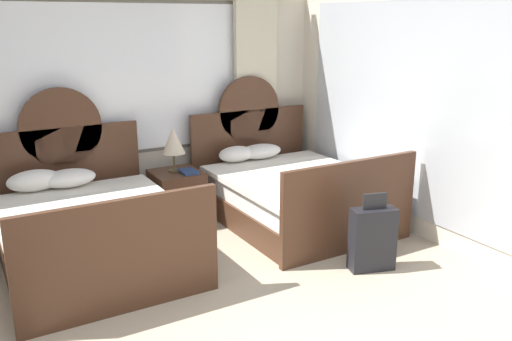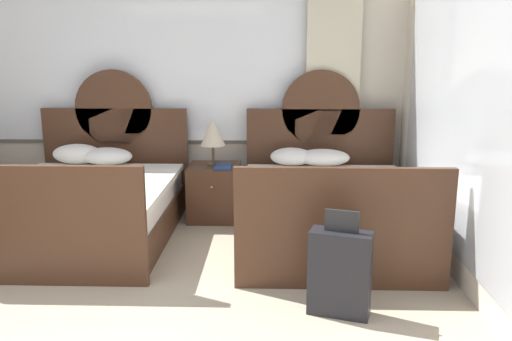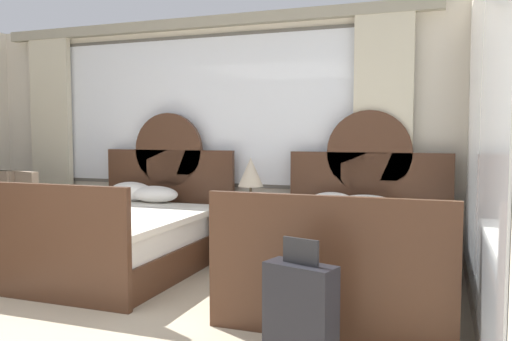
{
  "view_description": "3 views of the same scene",
  "coord_description": "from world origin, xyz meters",
  "views": [
    {
      "loc": [
        -1.38,
        -2.34,
        2.3
      ],
      "look_at": [
        1.23,
        2.18,
        0.82
      ],
      "focal_mm": 37.72,
      "sensor_mm": 36.0,
      "label": 1
    },
    {
      "loc": [
        1.43,
        -2.25,
        1.8
      ],
      "look_at": [
        1.3,
        1.86,
        0.87
      ],
      "focal_mm": 37.05,
      "sensor_mm": 36.0,
      "label": 2
    },
    {
      "loc": [
        2.65,
        -1.69,
        1.36
      ],
      "look_at": [
        1.22,
        2.3,
        1.06
      ],
      "focal_mm": 36.03,
      "sensor_mm": 36.0,
      "label": 3
    }
  ],
  "objects": [
    {
      "name": "wall_back_window",
      "position": [
        0.0,
        3.78,
        1.43
      ],
      "size": [
        5.81,
        0.22,
        2.7
      ],
      "color": "beige",
      "rests_on": "ground_plane"
    },
    {
      "name": "wall_right_mirror",
      "position": [
        2.93,
        1.62,
        1.35
      ],
      "size": [
        0.08,
        4.38,
        2.7
      ],
      "color": "beige",
      "rests_on": "ground_plane"
    },
    {
      "name": "bed_near_window",
      "position": [
        -0.36,
        2.65,
        0.34
      ],
      "size": [
        1.65,
        2.13,
        1.6
      ],
      "color": "#472B1C",
      "rests_on": "ground_plane"
    },
    {
      "name": "bed_near_mirror",
      "position": [
        1.96,
        2.64,
        0.34
      ],
      "size": [
        1.65,
        2.13,
        1.6
      ],
      "color": "#472B1C",
      "rests_on": "ground_plane"
    },
    {
      "name": "nightstand_between_beds",
      "position": [
        0.81,
        3.29,
        0.3
      ],
      "size": [
        0.55,
        0.57,
        0.59
      ],
      "color": "#472B1C",
      "rests_on": "ground_plane"
    },
    {
      "name": "table_lamp_on_nightstand",
      "position": [
        0.8,
        3.31,
        0.95
      ],
      "size": [
        0.27,
        0.27,
        0.52
      ],
      "color": "brown",
      "rests_on": "nightstand_between_beds"
    },
    {
      "name": "book_on_nightstand",
      "position": [
        0.91,
        3.18,
        0.61
      ],
      "size": [
        0.18,
        0.26,
        0.03
      ],
      "color": "navy",
      "rests_on": "nightstand_between_beds"
    },
    {
      "name": "armchair_by_window_left",
      "position": [
        -1.69,
        2.91,
        0.49
      ],
      "size": [
        0.68,
        0.68,
        0.95
      ],
      "color": "#84705B",
      "rests_on": "ground_plane"
    },
    {
      "name": "armchair_by_window_centre",
      "position": [
        -2.06,
        2.91,
        0.49
      ],
      "size": [
        0.66,
        0.66,
        0.95
      ],
      "color": "#84705B",
      "rests_on": "ground_plane"
    },
    {
      "name": "armchair_by_window_right",
      "position": [
        -2.05,
        2.91,
        0.49
      ],
      "size": [
        0.61,
        0.61,
        0.95
      ],
      "color": "#84705B",
      "rests_on": "ground_plane"
    },
    {
      "name": "suitcase_on_floor",
      "position": [
        1.9,
        1.16,
        0.31
      ],
      "size": [
        0.46,
        0.29,
        0.76
      ],
      "color": "black",
      "rests_on": "ground_plane"
    }
  ]
}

